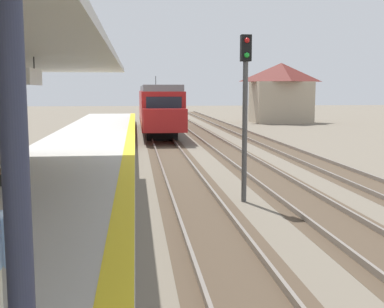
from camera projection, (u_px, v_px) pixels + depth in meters
station_platform at (54, 190)px, 15.16m from camera, size 5.00×80.00×0.91m
track_pair_nearest_platform at (183, 178)px, 19.65m from camera, size 2.34×120.00×0.16m
track_pair_middle at (266, 176)px, 20.03m from camera, size 2.34×120.00×0.16m
track_pair_far_side at (346, 174)px, 20.42m from camera, size 2.34×120.00×0.16m
approaching_train at (158, 106)px, 40.52m from camera, size 2.93×19.60×4.76m
rail_signal_post at (245, 101)px, 15.24m from camera, size 0.32×0.34×5.20m
distant_trackside_house at (281, 92)px, 53.20m from camera, size 6.60×5.28×6.40m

